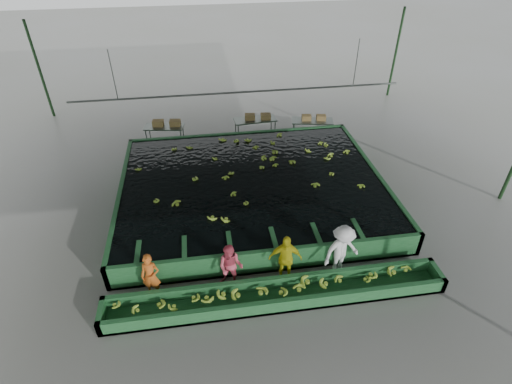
{
  "coord_description": "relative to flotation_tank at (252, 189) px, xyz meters",
  "views": [
    {
      "loc": [
        -1.78,
        -11.07,
        9.42
      ],
      "look_at": [
        0.0,
        0.5,
        1.0
      ],
      "focal_mm": 28.0,
      "sensor_mm": 36.0,
      "label": 1
    }
  ],
  "objects": [
    {
      "name": "ground",
      "position": [
        0.0,
        -1.5,
        -0.45
      ],
      "size": [
        80.0,
        80.0,
        0.0
      ],
      "primitive_type": "plane",
      "color": "slate",
      "rests_on": "ground"
    },
    {
      "name": "shed_roof",
      "position": [
        0.0,
        -1.5,
        4.55
      ],
      "size": [
        20.0,
        22.0,
        0.04
      ],
      "primitive_type": "cube",
      "color": "gray",
      "rests_on": "shed_posts"
    },
    {
      "name": "shed_posts",
      "position": [
        0.0,
        -1.5,
        2.05
      ],
      "size": [
        20.0,
        22.0,
        5.0
      ],
      "primitive_type": null,
      "color": "#1D3E1D",
      "rests_on": "ground"
    },
    {
      "name": "flotation_tank",
      "position": [
        0.0,
        0.0,
        0.0
      ],
      "size": [
        10.0,
        8.0,
        0.9
      ],
      "primitive_type": null,
      "color": "#225C2E",
      "rests_on": "ground"
    },
    {
      "name": "tank_water",
      "position": [
        0.0,
        -0.0,
        0.4
      ],
      "size": [
        9.7,
        7.7,
        0.0
      ],
      "primitive_type": "cube",
      "color": "black",
      "rests_on": "flotation_tank"
    },
    {
      "name": "sorting_trough",
      "position": [
        0.0,
        -5.1,
        -0.2
      ],
      "size": [
        10.0,
        1.0,
        0.5
      ],
      "primitive_type": null,
      "color": "#225C2E",
      "rests_on": "ground"
    },
    {
      "name": "cableway_rail",
      "position": [
        0.0,
        3.5,
        2.55
      ],
      "size": [
        0.08,
        0.08,
        14.0
      ],
      "primitive_type": "cylinder",
      "color": "#59605B",
      "rests_on": "shed_roof"
    },
    {
      "name": "rail_hanger_left",
      "position": [
        -5.0,
        3.5,
        3.55
      ],
      "size": [
        0.04,
        0.04,
        2.0
      ],
      "primitive_type": "cylinder",
      "color": "#59605B",
      "rests_on": "shed_roof"
    },
    {
      "name": "rail_hanger_right",
      "position": [
        5.0,
        3.5,
        3.55
      ],
      "size": [
        0.04,
        0.04,
        2.0
      ],
      "primitive_type": "cylinder",
      "color": "#59605B",
      "rests_on": "shed_roof"
    },
    {
      "name": "worker_a",
      "position": [
        -3.58,
        -4.3,
        0.31
      ],
      "size": [
        0.62,
        0.47,
        1.53
      ],
      "primitive_type": "imported",
      "rotation": [
        0.0,
        0.0,
        -0.2
      ],
      "color": "#D25E1D",
      "rests_on": "ground"
    },
    {
      "name": "worker_b",
      "position": [
        -1.26,
        -4.3,
        0.33
      ],
      "size": [
        0.91,
        0.8,
        1.55
      ],
      "primitive_type": "imported",
      "rotation": [
        0.0,
        0.0,
        -0.34
      ],
      "color": "#DA4B62",
      "rests_on": "ground"
    },
    {
      "name": "worker_c",
      "position": [
        0.37,
        -4.3,
        0.4
      ],
      "size": [
        1.05,
        0.57,
        1.71
      ],
      "primitive_type": "imported",
      "rotation": [
        0.0,
        0.0,
        -0.16
      ],
      "color": "gold",
      "rests_on": "ground"
    },
    {
      "name": "worker_d",
      "position": [
        2.12,
        -4.3,
        0.47
      ],
      "size": [
        1.32,
        0.96,
        1.84
      ],
      "primitive_type": "imported",
      "rotation": [
        0.0,
        0.0,
        0.26
      ],
      "color": "white",
      "rests_on": "ground"
    },
    {
      "name": "packing_table_left",
      "position": [
        -3.5,
        5.21,
        -0.03
      ],
      "size": [
        1.94,
        1.02,
        0.84
      ],
      "primitive_type": null,
      "rotation": [
        0.0,
        0.0,
        -0.16
      ],
      "color": "#59605B",
      "rests_on": "ground"
    },
    {
      "name": "packing_table_mid",
      "position": [
        0.9,
        5.15,
        0.02
      ],
      "size": [
        2.11,
        0.98,
        0.93
      ],
      "primitive_type": null,
      "rotation": [
        0.0,
        0.0,
        0.08
      ],
      "color": "#59605B",
      "rests_on": "ground"
    },
    {
      "name": "packing_table_right",
      "position": [
        3.66,
        4.64,
        0.0
      ],
      "size": [
        2.11,
        1.18,
        0.9
      ],
      "primitive_type": null,
      "rotation": [
        0.0,
        0.0,
        -0.21
      ],
      "color": "#59605B",
      "rests_on": "ground"
    },
    {
      "name": "box_stack_left",
      "position": [
        -3.36,
        5.25,
        0.39
      ],
      "size": [
        1.35,
        0.52,
        0.28
      ],
      "primitive_type": null,
      "rotation": [
        0.0,
        0.0,
        -0.12
      ],
      "color": "olive",
      "rests_on": "packing_table_left"
    },
    {
      "name": "box_stack_mid",
      "position": [
        1.03,
        5.11,
        0.49
      ],
      "size": [
        1.28,
        0.47,
        0.27
      ],
      "primitive_type": null,
      "rotation": [
        0.0,
        0.0,
        -0.1
      ],
      "color": "olive",
      "rests_on": "packing_table_mid"
    },
    {
      "name": "box_stack_right",
      "position": [
        3.73,
        4.67,
        0.45
      ],
      "size": [
        1.2,
        0.5,
        0.25
      ],
      "primitive_type": null,
      "rotation": [
        0.0,
        0.0,
        -0.15
      ],
      "color": "olive",
      "rests_on": "packing_table_right"
    },
    {
      "name": "floating_bananas",
      "position": [
        0.0,
        0.8,
        0.4
      ],
      "size": [
        9.4,
        6.41,
        0.13
      ],
      "primitive_type": null,
      "color": "#97C036",
      "rests_on": "tank_water"
    },
    {
      "name": "trough_bananas",
      "position": [
        0.0,
        -5.1,
        -0.05
      ],
      "size": [
        9.43,
        0.63,
        0.13
      ],
      "primitive_type": null,
      "color": "#97C036",
      "rests_on": "sorting_trough"
    }
  ]
}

